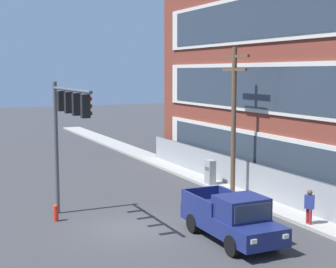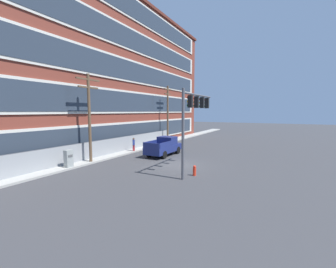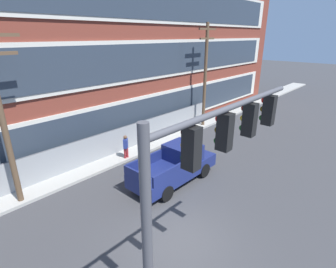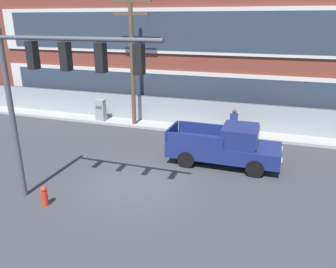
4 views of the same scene
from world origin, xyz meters
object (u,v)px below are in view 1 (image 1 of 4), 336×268
at_px(traffic_signal_mast, 66,119).
at_px(electrical_cabinet, 210,174).
at_px(pedestrian_near_cabinet, 309,206).
at_px(pickup_truck_navy, 233,219).
at_px(utility_pole_near_corner, 234,114).
at_px(fire_hydrant, 56,213).

bearing_deg(traffic_signal_mast, electrical_cabinet, 112.01).
relative_size(traffic_signal_mast, pedestrian_near_cabinet, 3.74).
bearing_deg(pickup_truck_navy, pedestrian_near_cabinet, 92.13).
xyz_separation_m(traffic_signal_mast, utility_pole_near_corner, (-1.43, 9.51, -0.21)).
relative_size(pickup_truck_navy, electrical_cabinet, 3.31).
distance_m(pickup_truck_navy, fire_hydrant, 8.21).
bearing_deg(pedestrian_near_cabinet, fire_hydrant, -120.09).
bearing_deg(fire_hydrant, electrical_cabinet, 107.46).
relative_size(traffic_signal_mast, pickup_truck_navy, 1.19).
bearing_deg(traffic_signal_mast, pedestrian_near_cabinet, 62.26).
xyz_separation_m(pedestrian_near_cabinet, fire_hydrant, (-5.67, -9.78, -0.59)).
distance_m(utility_pole_near_corner, pedestrian_near_cabinet, 7.29).
relative_size(traffic_signal_mast, utility_pole_near_corner, 0.78).
bearing_deg(utility_pole_near_corner, electrical_cabinet, -179.04).
bearing_deg(pickup_truck_navy, traffic_signal_mast, -133.45).
relative_size(utility_pole_near_corner, electrical_cabinet, 5.06).
bearing_deg(electrical_cabinet, traffic_signal_mast, -67.99).
relative_size(electrical_cabinet, fire_hydrant, 2.05).
bearing_deg(pickup_truck_navy, fire_hydrant, -135.28).
height_order(pickup_truck_navy, utility_pole_near_corner, utility_pole_near_corner).
bearing_deg(traffic_signal_mast, utility_pole_near_corner, 98.55).
bearing_deg(fire_hydrant, pickup_truck_navy, 44.72).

